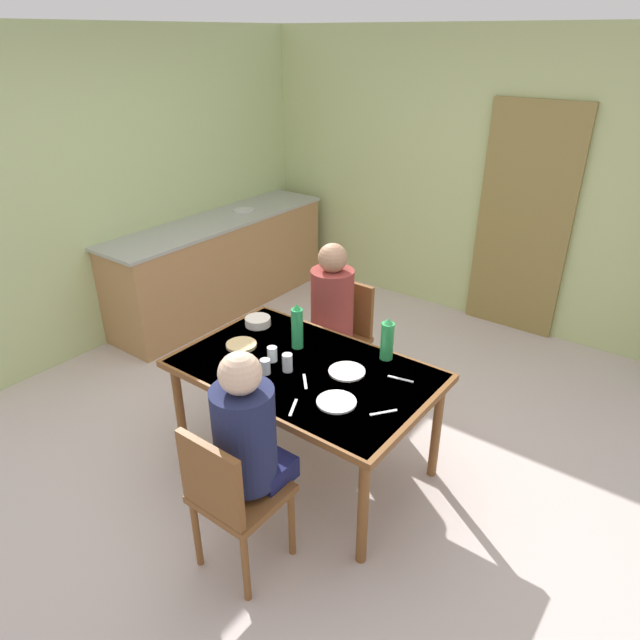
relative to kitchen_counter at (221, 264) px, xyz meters
The scene contains 23 objects.
ground_plane 2.30m from the kitchen_counter, 30.56° to the right, with size 6.57×6.57×0.00m, color beige.
wall_back 2.52m from the kitchen_counter, 35.48° to the left, with size 4.74×0.10×2.54m, color #B4C280.
wall_left 1.02m from the kitchen_counter, 122.76° to the right, with size 0.10×3.79×2.54m, color #B1C382.
door_wooden 2.81m from the kitchen_counter, 28.13° to the left, with size 0.80×0.05×2.00m, color olive.
kitchen_counter is the anchor object (origin of this frame).
dining_table 2.52m from the kitchen_counter, 32.56° to the right, with size 1.51×0.94×0.73m.
chair_near_diner 3.17m from the kitchen_counter, 43.25° to the right, with size 0.40×0.40×0.87m.
chair_far_diner 1.88m from the kitchen_counter, 16.22° to the right, with size 0.40×0.40×0.87m.
person_near_diner 3.10m from the kitchen_counter, 41.40° to the right, with size 0.30×0.37×0.77m.
person_far_diner 1.95m from the kitchen_counter, 20.13° to the right, with size 0.30×0.37×0.77m.
water_bottle_green_near 2.65m from the kitchen_counter, 21.73° to the right, with size 0.08×0.08×0.27m.
water_bottle_green_far 2.30m from the kitchen_counter, 31.57° to the right, with size 0.07×0.07×0.29m.
serving_bowl_center 1.92m from the kitchen_counter, 36.05° to the right, with size 0.17×0.17×0.06m, color silver.
dinner_plate_near_left 2.66m from the kitchen_counter, 27.99° to the right, with size 0.21×0.21×0.01m, color white.
dinner_plate_near_right 2.91m from the kitchen_counter, 31.70° to the right, with size 0.21×0.21×0.01m, color white.
drinking_glass_by_near_diner 2.53m from the kitchen_counter, 34.88° to the right, with size 0.06×0.06×0.11m, color silver.
drinking_glass_by_far_diner 2.52m from the kitchen_counter, 37.81° to the right, with size 0.06×0.06×0.09m, color silver.
drinking_glass_spare_center 2.39m from the kitchen_counter, 36.25° to the right, with size 0.06×0.06×0.09m, color silver.
bread_plate_sliced 2.17m from the kitchen_counter, 40.19° to the right, with size 0.19×0.19×0.02m, color #DBB77A.
cutlery_knife_near 2.88m from the kitchen_counter, 36.24° to the right, with size 0.15×0.02×0.00m, color silver.
cutlery_fork_near 2.86m from the kitchen_counter, 23.15° to the right, with size 0.15×0.02×0.00m, color silver.
cutlery_knife_far 2.66m from the kitchen_counter, 33.55° to the right, with size 0.15×0.02×0.00m, color silver.
cutlery_fork_far 3.08m from the kitchen_counter, 28.14° to the right, with size 0.15×0.02×0.00m, color silver.
Camera 1 is at (1.92, -2.38, 2.46)m, focal length 31.59 mm.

